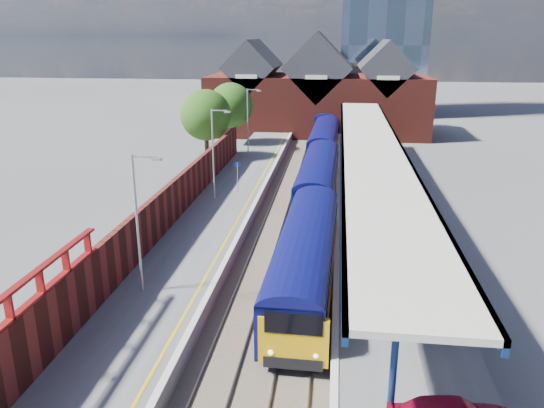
% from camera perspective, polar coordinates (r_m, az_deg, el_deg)
% --- Properties ---
extents(ground, '(240.00, 240.00, 0.00)m').
position_cam_1_polar(ground, '(48.96, 3.40, 1.95)').
color(ground, '#5B5B5E').
rests_on(ground, ground).
extents(ballast_bed, '(6.00, 76.00, 0.06)m').
position_cam_1_polar(ballast_bed, '(39.44, 2.43, -1.92)').
color(ballast_bed, '#473D33').
rests_on(ballast_bed, ground).
extents(rails, '(4.51, 76.00, 0.14)m').
position_cam_1_polar(rails, '(39.41, 2.43, -1.79)').
color(rails, slate).
rests_on(rails, ground).
extents(left_platform, '(5.00, 76.00, 1.00)m').
position_cam_1_polar(left_platform, '(40.07, -5.42, -0.95)').
color(left_platform, '#565659').
rests_on(left_platform, ground).
extents(right_platform, '(6.00, 76.00, 1.00)m').
position_cam_1_polar(right_platform, '(39.30, 11.19, -1.60)').
color(right_platform, '#565659').
rests_on(right_platform, ground).
extents(coping_left, '(0.30, 76.00, 0.05)m').
position_cam_1_polar(coping_left, '(39.48, -2.11, -0.37)').
color(coping_left, silver).
rests_on(coping_left, left_platform).
extents(coping_right, '(0.30, 76.00, 0.05)m').
position_cam_1_polar(coping_right, '(39.01, 7.06, -0.72)').
color(coping_right, silver).
rests_on(coping_right, right_platform).
extents(yellow_line, '(0.14, 76.00, 0.01)m').
position_cam_1_polar(yellow_line, '(39.58, -2.97, -0.36)').
color(yellow_line, yellow).
rests_on(yellow_line, left_platform).
extents(train, '(3.16, 65.96, 3.45)m').
position_cam_1_polar(train, '(52.22, 5.38, 5.30)').
color(train, '#0B0D50').
rests_on(train, ground).
extents(canopy, '(4.50, 52.00, 4.48)m').
position_cam_1_polar(canopy, '(39.89, 10.68, 5.81)').
color(canopy, navy).
rests_on(canopy, right_platform).
extents(lamp_post_b, '(1.48, 0.18, 7.00)m').
position_cam_1_polar(lamp_post_b, '(26.18, -14.08, -1.25)').
color(lamp_post_b, '#A5A8AA').
rests_on(lamp_post_b, left_platform).
extents(lamp_post_c, '(1.48, 0.18, 7.00)m').
position_cam_1_polar(lamp_post_c, '(40.97, -6.19, 5.95)').
color(lamp_post_c, '#A5A8AA').
rests_on(lamp_post_c, left_platform).
extents(lamp_post_d, '(1.48, 0.18, 7.00)m').
position_cam_1_polar(lamp_post_d, '(56.43, -2.50, 9.25)').
color(lamp_post_d, '#A5A8AA').
rests_on(lamp_post_d, left_platform).
extents(platform_sign, '(0.55, 0.08, 2.50)m').
position_cam_1_polar(platform_sign, '(43.12, -3.73, 3.47)').
color(platform_sign, '#A5A8AA').
rests_on(platform_sign, left_platform).
extents(brick_wall, '(0.35, 50.00, 3.86)m').
position_cam_1_polar(brick_wall, '(34.25, -12.07, -1.10)').
color(brick_wall, '#5C1F18').
rests_on(brick_wall, left_platform).
extents(station_building, '(30.00, 12.12, 13.78)m').
position_cam_1_polar(station_building, '(75.51, 4.93, 11.69)').
color(station_building, '#5C1F18').
rests_on(station_building, ground).
extents(tree_near, '(5.20, 5.20, 8.10)m').
position_cam_1_polar(tree_near, '(55.16, -7.01, 9.32)').
color(tree_near, '#382314').
rests_on(tree_near, ground).
extents(tree_far, '(5.20, 5.20, 8.10)m').
position_cam_1_polar(tree_far, '(62.67, -4.34, 10.39)').
color(tree_far, '#382314').
rests_on(tree_far, ground).
extents(parked_car_silver, '(4.00, 1.48, 1.31)m').
position_cam_1_polar(parked_car_silver, '(31.32, 15.01, -4.69)').
color(parked_car_silver, '#AAAAAE').
rests_on(parked_car_silver, right_platform).
extents(parked_car_dark, '(4.60, 2.75, 1.25)m').
position_cam_1_polar(parked_car_dark, '(24.88, 16.22, -10.94)').
color(parked_car_dark, black).
rests_on(parked_car_dark, right_platform).
extents(parked_car_blue, '(4.12, 2.08, 1.12)m').
position_cam_1_polar(parked_car_blue, '(30.90, 15.66, -5.25)').
color(parked_car_blue, navy).
rests_on(parked_car_blue, right_platform).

